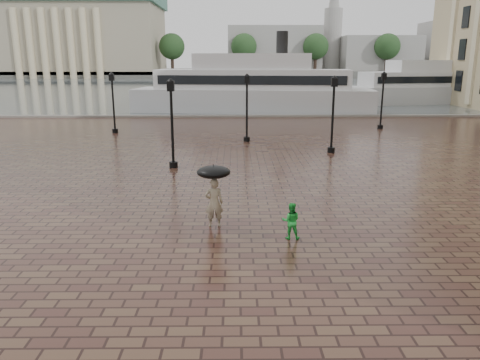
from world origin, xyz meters
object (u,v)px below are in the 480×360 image
(ferry_far, at_px, (430,86))
(street_lamps, at_px, (253,108))
(adult_pedestrian, at_px, (214,203))
(child_pedestrian, at_px, (291,221))
(ferry_near, at_px, (253,88))

(ferry_far, bearing_deg, street_lamps, -139.30)
(adult_pedestrian, height_order, child_pedestrian, adult_pedestrian)
(child_pedestrian, bearing_deg, street_lamps, -82.76)
(child_pedestrian, height_order, ferry_near, ferry_near)
(street_lamps, bearing_deg, child_pedestrian, -88.27)
(ferry_far, bearing_deg, ferry_near, -166.78)
(ferry_near, bearing_deg, street_lamps, -84.69)
(adult_pedestrian, xyz_separation_m, ferry_far, (25.79, 46.00, 1.39))
(street_lamps, height_order, ferry_near, ferry_near)
(adult_pedestrian, bearing_deg, street_lamps, -101.64)
(ferry_near, bearing_deg, ferry_far, 30.88)
(child_pedestrian, distance_m, ferry_far, 52.61)
(street_lamps, height_order, child_pedestrian, street_lamps)
(street_lamps, relative_size, adult_pedestrian, 12.92)
(street_lamps, distance_m, ferry_far, 37.95)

